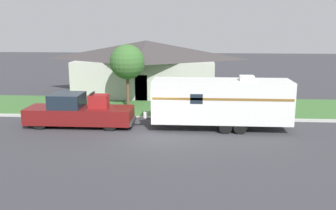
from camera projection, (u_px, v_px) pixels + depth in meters
ground_plane at (153, 136)px, 20.90m from camera, size 120.00×120.00×0.00m
curb_strip at (159, 118)px, 24.54m from camera, size 80.00×0.30×0.14m
lawn_strip at (164, 107)px, 28.11m from camera, size 80.00×7.00×0.03m
house_across_street at (146, 66)px, 33.17m from camera, size 12.65×7.61×4.68m
pickup_truck at (78, 112)px, 22.64m from camera, size 6.51×2.06×2.09m
travel_trailer at (221, 101)px, 21.88m from camera, size 9.04×2.26×3.21m
mailbox at (64, 101)px, 25.57m from camera, size 0.48×0.20×1.26m
tree_in_yard at (127, 62)px, 27.30m from camera, size 2.56×2.56×4.66m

